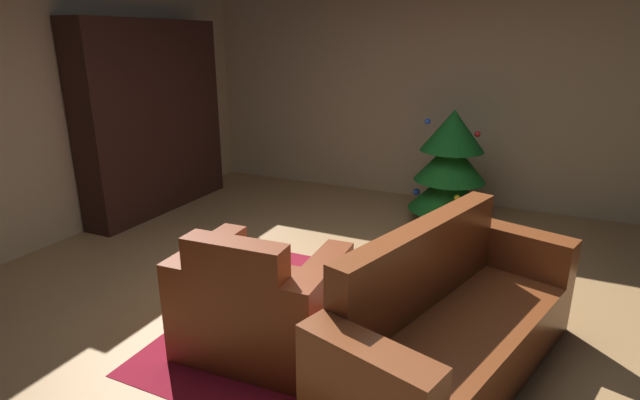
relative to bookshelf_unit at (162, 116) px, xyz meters
name	(u,v)px	position (x,y,z in m)	size (l,w,h in m)	color
ground_plane	(336,315)	(2.88, -1.51, -1.10)	(7.58, 7.58, 0.00)	#A77C4C
wall_back	(440,100)	(2.88, 1.68, 0.16)	(6.34, 0.06, 2.50)	tan
wall_left	(25,120)	(-0.26, -1.51, 0.16)	(0.06, 6.43, 2.50)	tan
area_rug	(341,332)	(3.00, -1.70, -1.09)	(2.23, 2.11, 0.01)	maroon
bookshelf_unit	(162,116)	(0.00, 0.00, 0.00)	(0.37, 1.99, 2.17)	black
armchair_red	(260,306)	(2.60, -2.10, -0.77)	(1.03, 0.81, 0.88)	brown
couch_red	(451,329)	(3.77, -1.84, -0.78)	(1.25, 2.13, 0.93)	brown
coffee_table	(351,292)	(3.10, -1.78, -0.72)	(0.63, 0.63, 0.42)	black
book_stack_on_table	(346,277)	(3.05, -1.73, -0.64)	(0.21, 0.16, 0.07)	#4C8A42
bottle_on_table	(378,276)	(3.27, -1.75, -0.58)	(0.08, 0.08, 0.23)	#1C5E28
decorated_tree	(450,165)	(3.21, 0.86, -0.45)	(0.86, 0.86, 1.25)	brown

